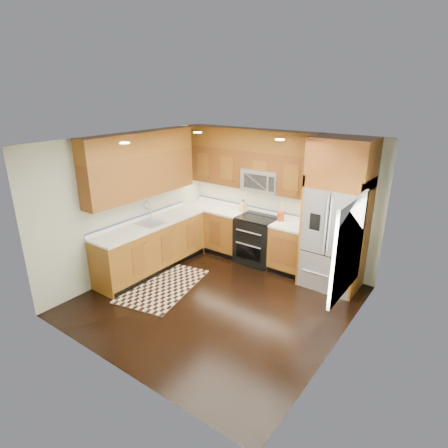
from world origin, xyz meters
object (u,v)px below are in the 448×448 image
Objects in this scene: refrigerator at (337,215)px; knife_block at (243,207)px; utensil_crock at (281,214)px; range at (257,240)px; rug at (163,286)px.

knife_block is (-1.99, 0.18, -0.26)m from refrigerator.
refrigerator is 6.95× the size of utensil_crock.
knife_block is 0.69× the size of utensil_crock.
range is 2.53× the size of utensil_crock.
refrigerator is 3.24m from rug.
utensil_crock is (0.88, -0.04, 0.02)m from knife_block.
refrigerator reaches higher than utensil_crock.
range is at bearing 53.64° from rug.
refrigerator is at bearing 24.80° from rug.
refrigerator is (1.55, -0.04, 0.83)m from range.
rug is 6.47× the size of knife_block.
refrigerator reaches higher than range.
refrigerator is at bearing -7.10° from utensil_crock.
range is 2.07m from rug.
refrigerator is 10.06× the size of knife_block.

